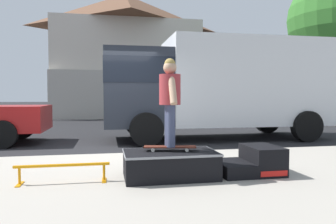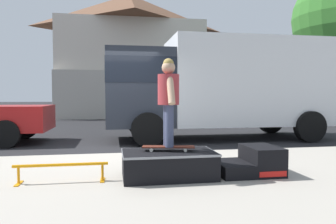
{
  "view_description": "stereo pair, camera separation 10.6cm",
  "coord_description": "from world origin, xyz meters",
  "px_view_note": "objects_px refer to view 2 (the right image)",
  "views": [
    {
      "loc": [
        -0.05,
        -7.3,
        1.33
      ],
      "look_at": [
        1.07,
        -1.42,
        1.03
      ],
      "focal_mm": 34.15,
      "sensor_mm": 36.0,
      "label": 1
    },
    {
      "loc": [
        0.05,
        -7.32,
        1.33
      ],
      "look_at": [
        1.07,
        -1.42,
        1.03
      ],
      "focal_mm": 34.15,
      "sensor_mm": 36.0,
      "label": 2
    }
  ],
  "objects_px": {
    "grind_rail": "(61,168)",
    "box_truck": "(218,84)",
    "skateboard": "(168,147)",
    "skate_box": "(169,164)",
    "kicker_ramp": "(253,162)",
    "skater_kid": "(168,95)"
  },
  "relations": [
    {
      "from": "box_truck",
      "to": "skate_box",
      "type": "bearing_deg",
      "value": -116.34
    },
    {
      "from": "skater_kid",
      "to": "kicker_ramp",
      "type": "bearing_deg",
      "value": -2.45
    },
    {
      "from": "skateboard",
      "to": "skater_kid",
      "type": "bearing_deg",
      "value": -90.0
    },
    {
      "from": "kicker_ramp",
      "to": "skateboard",
      "type": "xyz_separation_m",
      "value": [
        -1.32,
        0.06,
        0.27
      ]
    },
    {
      "from": "kicker_ramp",
      "to": "skateboard",
      "type": "bearing_deg",
      "value": 177.55
    },
    {
      "from": "skate_box",
      "to": "grind_rail",
      "type": "distance_m",
      "value": 1.53
    },
    {
      "from": "grind_rail",
      "to": "box_truck",
      "type": "bearing_deg",
      "value": 51.07
    },
    {
      "from": "grind_rail",
      "to": "box_truck",
      "type": "xyz_separation_m",
      "value": [
        3.95,
        4.9,
        1.38
      ]
    },
    {
      "from": "skate_box",
      "to": "skater_kid",
      "type": "height_order",
      "value": "skater_kid"
    },
    {
      "from": "kicker_ramp",
      "to": "box_truck",
      "type": "height_order",
      "value": "box_truck"
    },
    {
      "from": "grind_rail",
      "to": "skater_kid",
      "type": "bearing_deg",
      "value": 2.15
    },
    {
      "from": "skate_box",
      "to": "skateboard",
      "type": "distance_m",
      "value": 0.24
    },
    {
      "from": "grind_rail",
      "to": "box_truck",
      "type": "relative_size",
      "value": 0.19
    },
    {
      "from": "skateboard",
      "to": "skater_kid",
      "type": "distance_m",
      "value": 0.78
    },
    {
      "from": "grind_rail",
      "to": "skater_kid",
      "type": "distance_m",
      "value": 1.85
    },
    {
      "from": "grind_rail",
      "to": "skateboard",
      "type": "height_order",
      "value": "skateboard"
    },
    {
      "from": "skate_box",
      "to": "skater_kid",
      "type": "distance_m",
      "value": 1.02
    },
    {
      "from": "skate_box",
      "to": "kicker_ramp",
      "type": "relative_size",
      "value": 1.43
    },
    {
      "from": "skater_kid",
      "to": "grind_rail",
      "type": "bearing_deg",
      "value": -177.85
    },
    {
      "from": "grind_rail",
      "to": "skateboard",
      "type": "distance_m",
      "value": 1.56
    },
    {
      "from": "skateboard",
      "to": "box_truck",
      "type": "bearing_deg",
      "value": 63.46
    },
    {
      "from": "grind_rail",
      "to": "skateboard",
      "type": "relative_size",
      "value": 1.61
    }
  ]
}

